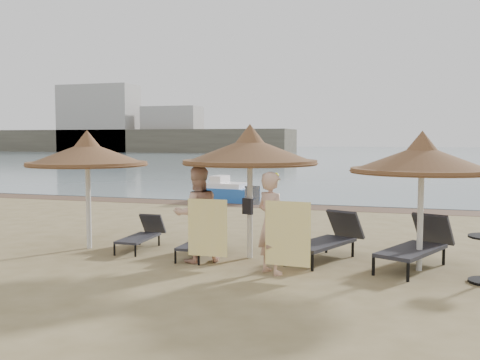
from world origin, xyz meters
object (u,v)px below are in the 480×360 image
object	(u,v)px
lounger_far_left	(143,234)
lounger_far_right	(418,244)
palapa_right	(422,159)
person_right	(272,215)
pedal_boat	(228,192)
palapa_left	(87,154)
lounger_near_left	(203,239)
lounger_near_right	(329,238)
person_left	(197,207)
palapa_center	(250,152)

from	to	relation	value
lounger_far_left	lounger_far_right	size ratio (longest dim) A/B	0.72
palapa_right	person_right	size ratio (longest dim) A/B	1.22
pedal_boat	palapa_left	bearing A→B (deg)	-83.39
lounger_near_left	lounger_near_right	bearing A→B (deg)	10.21
lounger_far_right	pedal_boat	distance (m)	11.28
lounger_far_left	person_left	distance (m)	2.02
palapa_left	person_left	bearing A→B (deg)	-10.44
lounger_far_left	lounger_far_right	world-z (taller)	lounger_far_right
person_right	pedal_boat	world-z (taller)	person_right
lounger_far_right	person_left	world-z (taller)	person_left
lounger_far_right	person_left	size ratio (longest dim) A/B	1.02
palapa_left	lounger_far_right	bearing A→B (deg)	2.88
palapa_left	lounger_near_right	world-z (taller)	palapa_left
lounger_near_left	palapa_center	bearing A→B (deg)	0.92
palapa_center	pedal_boat	xyz separation A→B (m)	(-3.54, 9.22, -1.80)
palapa_center	pedal_boat	size ratio (longest dim) A/B	1.21
lounger_near_right	person_right	size ratio (longest dim) A/B	1.02
lounger_near_left	palapa_right	bearing A→B (deg)	-0.60
person_right	palapa_left	bearing A→B (deg)	22.85
lounger_far_left	lounger_near_right	world-z (taller)	lounger_near_right
palapa_center	lounger_far_left	distance (m)	3.16
palapa_left	palapa_center	size ratio (longest dim) A/B	0.96
person_left	person_right	size ratio (longest dim) A/B	1.03
palapa_right	person_left	world-z (taller)	palapa_right
person_left	lounger_far_left	bearing A→B (deg)	-61.77
lounger_near_right	palapa_center	bearing A→B (deg)	-141.70
palapa_right	lounger_far_left	xyz separation A→B (m)	(-5.83, 0.32, -1.74)
palapa_center	lounger_far_right	xyz separation A→B (m)	(3.26, 0.22, -1.74)
person_left	person_right	world-z (taller)	person_left
lounger_near_left	lounger_near_right	size ratio (longest dim) A/B	0.75
lounger_far_right	lounger_near_right	bearing A→B (deg)	-162.67
person_right	pedal_boat	size ratio (longest dim) A/B	0.94
palapa_center	person_right	size ratio (longest dim) A/B	1.29
lounger_near_left	person_right	bearing A→B (deg)	-31.69
palapa_center	lounger_near_right	xyz separation A→B (m)	(1.54, 0.44, -1.76)
lounger_far_right	pedal_boat	world-z (taller)	pedal_boat
palapa_left	lounger_far_left	size ratio (longest dim) A/B	1.65
palapa_center	person_left	size ratio (longest dim) A/B	1.25
palapa_left	palapa_center	bearing A→B (deg)	1.93
palapa_center	lounger_far_right	distance (m)	3.70
palapa_left	palapa_right	distance (m)	6.96
palapa_left	person_left	xyz separation A→B (m)	(2.78, -0.51, -0.99)
lounger_near_right	person_left	size ratio (longest dim) A/B	0.99
lounger_near_right	pedal_boat	bearing A→B (deg)	142.58
lounger_far_left	person_right	xyz separation A→B (m)	(3.27, -1.33, 0.75)
person_left	pedal_boat	size ratio (longest dim) A/B	0.97
lounger_far_right	person_right	size ratio (longest dim) A/B	1.05
palapa_right	person_right	xyz separation A→B (m)	(-2.56, -1.01, -0.98)
lounger_far_right	person_right	world-z (taller)	person_right
lounger_near_left	person_right	xyz separation A→B (m)	(1.73, -1.08, 0.74)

